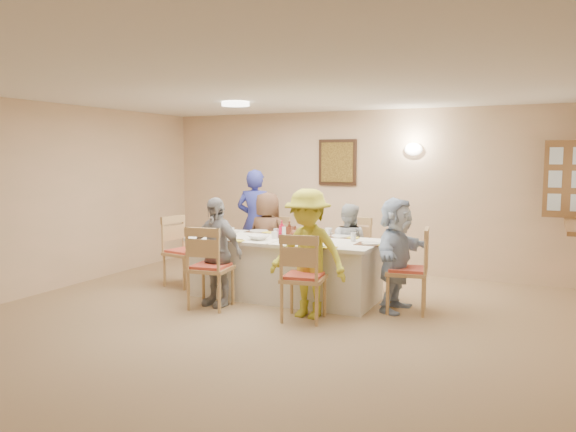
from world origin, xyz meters
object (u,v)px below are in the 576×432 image
at_px(diner_back_left, 267,238).
at_px(diner_front_left, 216,252).
at_px(chair_back_right, 351,253).
at_px(diner_back_right, 348,247).
at_px(dining_table, 285,268).
at_px(caregiver, 255,222).
at_px(condiment_ketchup, 282,229).
at_px(diner_front_right, 308,254).
at_px(diner_right_end, 396,254).
at_px(chair_front_left, 211,266).
at_px(chair_left_end, 184,251).
at_px(chair_front_right, 304,276).
at_px(chair_back_left, 271,249).
at_px(chair_right_end, 407,270).

relative_size(diner_back_left, diner_front_left, 0.99).
height_order(chair_back_right, diner_back_right, diner_back_right).
relative_size(dining_table, diner_back_left, 1.85).
distance_m(diner_front_left, caregiver, 1.89).
bearing_deg(condiment_ketchup, diner_front_right, -46.93).
relative_size(diner_back_right, diner_right_end, 0.88).
bearing_deg(dining_table, diner_back_left, 131.42).
distance_m(chair_front_left, chair_left_end, 1.24).
relative_size(chair_back_right, diner_right_end, 0.73).
distance_m(chair_front_left, diner_front_left, 0.20).
xyz_separation_m(chair_front_right, chair_left_end, (-2.15, 0.80, -0.00)).
height_order(chair_back_left, caregiver, caregiver).
height_order(chair_left_end, diner_back_right, diner_back_right).
relative_size(chair_back_right, chair_front_left, 0.98).
bearing_deg(chair_back_left, chair_front_left, -89.85).
xyz_separation_m(chair_front_left, diner_back_right, (1.20, 1.48, 0.09)).
height_order(diner_front_left, condiment_ketchup, diner_front_left).
xyz_separation_m(caregiver, condiment_ketchup, (0.99, -1.12, 0.07)).
distance_m(chair_back_left, chair_back_right, 1.20).
height_order(chair_back_left, diner_right_end, diner_right_end).
height_order(dining_table, chair_front_right, chair_front_right).
distance_m(chair_left_end, chair_right_end, 3.10).
relative_size(chair_right_end, diner_front_right, 0.69).
relative_size(diner_back_left, diner_front_right, 0.90).
relative_size(chair_back_left, diner_back_right, 0.79).
distance_m(chair_back_left, chair_right_end, 2.29).
bearing_deg(diner_front_left, diner_back_left, 99.94).
bearing_deg(chair_left_end, condiment_ketchup, -78.26).
xyz_separation_m(diner_front_right, diner_right_end, (0.82, 0.68, -0.06)).
bearing_deg(diner_back_left, caregiver, -43.61).
height_order(chair_right_end, diner_right_end, diner_right_end).
distance_m(diner_back_left, condiment_ketchup, 0.88).
distance_m(diner_back_right, caregiver, 1.73).
relative_size(chair_front_right, diner_right_end, 0.74).
xyz_separation_m(chair_front_left, diner_front_right, (1.20, 0.12, 0.22)).
height_order(chair_front_right, diner_back_left, diner_back_left).
height_order(chair_front_left, diner_front_right, diner_front_right).
distance_m(dining_table, chair_left_end, 1.55).
bearing_deg(chair_back_left, chair_back_right, 0.15).
xyz_separation_m(chair_front_left, chair_front_right, (1.20, 0.00, -0.01)).
bearing_deg(chair_front_right, condiment_ketchup, -59.87).
xyz_separation_m(chair_front_left, diner_right_end, (2.02, 0.80, 0.17)).
height_order(diner_front_right, diner_right_end, diner_front_right).
distance_m(chair_left_end, diner_back_left, 1.18).
height_order(diner_right_end, caregiver, caregiver).
xyz_separation_m(diner_back_right, caregiver, (-1.65, 0.47, 0.21)).
height_order(chair_front_right, diner_front_left, diner_front_left).
relative_size(chair_front_right, diner_back_right, 0.83).
height_order(chair_right_end, caregiver, caregiver).
height_order(diner_back_right, caregiver, caregiver).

